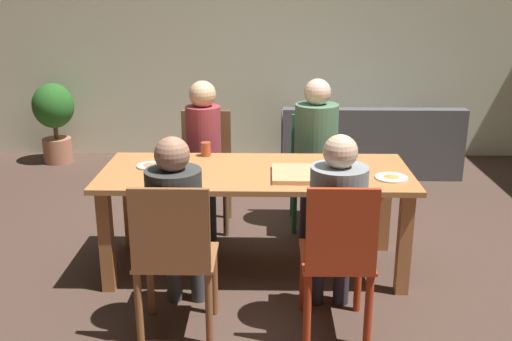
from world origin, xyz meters
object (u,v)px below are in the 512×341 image
at_px(chair_0, 314,166).
at_px(drinking_glass_0, 206,149).
at_px(potted_plant, 54,115).
at_px(chair_2, 338,257).
at_px(plate_0, 151,165).
at_px(dining_table, 256,185).
at_px(person_1, 177,216).
at_px(person_2, 336,215).
at_px(person_3, 203,146).
at_px(couch, 368,146).
at_px(chair_1, 174,255).
at_px(plate_1, 391,177).
at_px(drinking_glass_1, 343,151).
at_px(chair_3, 206,166).
at_px(person_0, 317,143).
at_px(pizza_box_0, 302,174).

distance_m(chair_0, drinking_glass_0, 1.06).
xyz_separation_m(chair_0, potted_plant, (-2.82, 1.72, 0.05)).
bearing_deg(chair_2, plate_0, 142.36).
xyz_separation_m(dining_table, person_1, (-0.44, -0.73, 0.06)).
relative_size(person_2, person_3, 0.96).
xyz_separation_m(person_3, couch, (1.62, 1.66, -0.44)).
xyz_separation_m(chair_2, couch, (0.70, 3.22, -0.22)).
height_order(chair_1, plate_1, chair_1).
bearing_deg(chair_2, chair_0, 90.00).
distance_m(chair_2, drinking_glass_1, 1.22).
distance_m(dining_table, person_1, 0.86).
bearing_deg(plate_0, person_3, 64.20).
xyz_separation_m(plate_0, drinking_glass_0, (0.36, 0.28, 0.04)).
bearing_deg(chair_3, dining_table, -62.66).
bearing_deg(person_1, person_0, 58.53).
distance_m(dining_table, drinking_glass_0, 0.54).
xyz_separation_m(person_1, plate_0, (-0.30, 0.81, 0.06)).
height_order(dining_table, person_3, person_3).
relative_size(chair_2, pizza_box_0, 2.44).
xyz_separation_m(person_2, pizza_box_0, (-0.17, 0.60, 0.05)).
xyz_separation_m(chair_3, plate_0, (-0.30, -0.78, 0.25)).
bearing_deg(potted_plant, plate_0, -57.85).
relative_size(chair_1, plate_0, 4.66).
height_order(chair_2, couch, chair_2).
xyz_separation_m(drinking_glass_1, potted_plant, (-2.98, 2.32, -0.25)).
distance_m(chair_1, chair_3, 1.74).
relative_size(couch, potted_plant, 2.06).
xyz_separation_m(plate_1, potted_plant, (-3.25, 2.79, -0.20)).
xyz_separation_m(chair_1, person_1, (0.00, 0.15, 0.17)).
relative_size(person_0, chair_1, 1.31).
bearing_deg(chair_1, couch, 63.45).
height_order(person_2, person_3, person_3).
relative_size(person_0, person_1, 1.06).
relative_size(person_0, plate_0, 6.13).
bearing_deg(pizza_box_0, person_1, -140.65).
height_order(chair_2, potted_plant, chair_2).
distance_m(dining_table, pizza_box_0, 0.35).
bearing_deg(dining_table, person_2, -56.26).
distance_m(chair_2, couch, 3.30).
height_order(chair_2, drinking_glass_0, chair_2).
xyz_separation_m(person_0, potted_plant, (-2.82, 1.86, -0.19)).
relative_size(chair_2, chair_3, 1.00).
relative_size(person_2, drinking_glass_1, 10.45).
bearing_deg(potted_plant, person_0, -33.35).
distance_m(person_0, chair_3, 0.95).
xyz_separation_m(person_1, pizza_box_0, (0.75, 0.61, 0.06)).
bearing_deg(plate_0, pizza_box_0, -10.49).
xyz_separation_m(dining_table, person_3, (-0.44, 0.69, 0.09)).
bearing_deg(chair_1, person_3, 90.00).
bearing_deg(dining_table, chair_1, -116.33).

